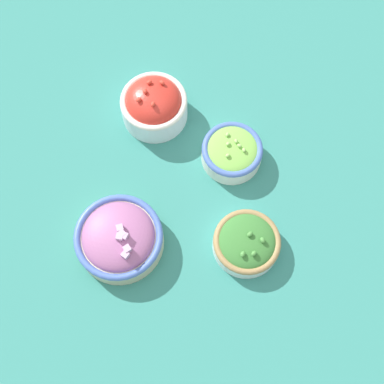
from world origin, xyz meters
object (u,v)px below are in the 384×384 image
object	(u,v)px
bowl_broccoli	(247,243)
bowl_cherry_tomatoes	(154,105)
bowl_red_onion	(119,238)
bowl_lettuce	(232,152)

from	to	relation	value
bowl_broccoli	bowl_cherry_tomatoes	world-z (taller)	bowl_cherry_tomatoes
bowl_red_onion	bowl_lettuce	distance (m)	0.26
bowl_broccoli	bowl_cherry_tomatoes	size ratio (longest dim) A/B	0.94
bowl_cherry_tomatoes	bowl_broccoli	bearing A→B (deg)	141.77
bowl_red_onion	bowl_cherry_tomatoes	bearing A→B (deg)	-82.50
bowl_lettuce	bowl_red_onion	bearing A→B (deg)	59.14
bowl_lettuce	bowl_cherry_tomatoes	world-z (taller)	bowl_cherry_tomatoes
bowl_red_onion	bowl_cherry_tomatoes	world-z (taller)	bowl_cherry_tomatoes
bowl_cherry_tomatoes	bowl_lettuce	bearing A→B (deg)	167.27
bowl_broccoli	bowl_cherry_tomatoes	xyz separation A→B (m)	(0.25, -0.20, 0.02)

